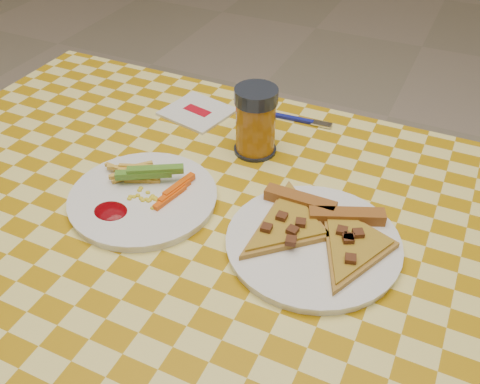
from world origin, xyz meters
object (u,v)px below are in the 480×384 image
object	(u,v)px
table	(215,263)
plate_left	(143,199)
drink_glass	(256,122)
plate_right	(313,244)

from	to	relation	value
table	plate_left	xyz separation A→B (m)	(-0.14, 0.01, 0.08)
table	plate_left	bearing A→B (deg)	174.24
drink_glass	plate_right	bearing A→B (deg)	-47.34
plate_right	drink_glass	bearing A→B (deg)	132.66
drink_glass	table	bearing A→B (deg)	-82.41
plate_left	table	bearing A→B (deg)	-5.76
plate_left	drink_glass	xyz separation A→B (m)	(0.11, 0.22, 0.06)
table	plate_left	world-z (taller)	plate_left
plate_right	drink_glass	xyz separation A→B (m)	(-0.18, 0.20, 0.06)
table	drink_glass	world-z (taller)	drink_glass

